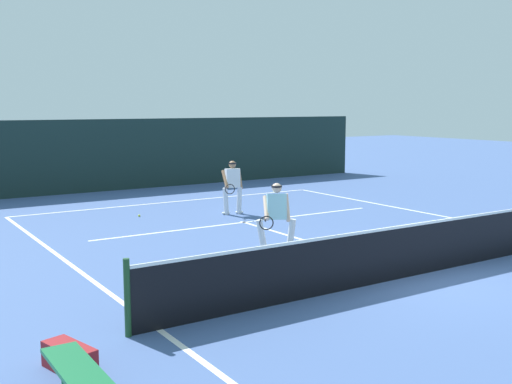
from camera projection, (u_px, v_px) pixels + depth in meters
name	position (u px, v px, depth m)	size (l,w,h in m)	color
ground_plane	(419.00, 275.00, 11.60)	(80.00, 80.00, 0.00)	#415B92
court_line_baseline_far	(175.00, 202.00, 20.42)	(10.61, 0.10, 0.01)	white
court_line_sideline_left	(159.00, 330.00, 8.75)	(0.10, 21.22, 0.01)	white
court_line_service	(244.00, 222.00, 16.79)	(8.65, 0.10, 0.01)	white
court_line_centre	(313.00, 243.00, 14.26)	(0.10, 6.40, 0.01)	white
tennis_net	(420.00, 248.00, 11.53)	(11.63, 0.09, 1.10)	#1E4723
player_near	(276.00, 216.00, 12.97)	(1.07, 0.82, 1.56)	silver
player_far	(232.00, 185.00, 17.93)	(0.88, 0.85, 1.58)	silver
tennis_ball	(139.00, 216.00, 17.64)	(0.07, 0.07, 0.07)	#D1E033
back_fence_windscreen	(131.00, 154.00, 23.36)	(21.30, 0.12, 2.67)	#192C2A
courtside_bench	(80.00, 374.00, 6.32)	(0.40, 1.60, 0.47)	#176437
equipment_bag	(70.00, 358.00, 7.37)	(0.76, 0.32, 0.32)	maroon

